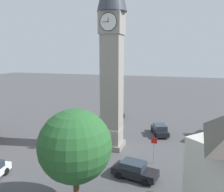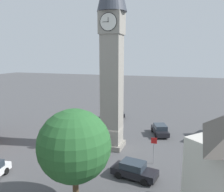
{
  "view_description": "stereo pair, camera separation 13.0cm",
  "coord_description": "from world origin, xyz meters",
  "px_view_note": "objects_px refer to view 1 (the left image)",
  "views": [
    {
      "loc": [
        -8.27,
        25.19,
        10.98
      ],
      "look_at": [
        0.0,
        0.0,
        6.32
      ],
      "focal_mm": 36.93,
      "sensor_mm": 36.0,
      "label": 1
    },
    {
      "loc": [
        -8.39,
        25.15,
        10.98
      ],
      "look_at": [
        0.0,
        0.0,
        6.32
      ],
      "focal_mm": 36.93,
      "sensor_mm": 36.0,
      "label": 2
    }
  ],
  "objects_px": {
    "pedestrian": "(41,140)",
    "tree": "(75,146)",
    "car_silver_kerb": "(218,138)",
    "clock_tower": "(112,33)",
    "car_blue_kerb": "(112,114)",
    "road_sign": "(154,146)",
    "car_black_far": "(160,130)",
    "car_white_side": "(134,170)"
  },
  "relations": [
    {
      "from": "car_silver_kerb",
      "to": "tree",
      "type": "relative_size",
      "value": 0.58
    },
    {
      "from": "clock_tower",
      "to": "car_black_far",
      "type": "bearing_deg",
      "value": -128.52
    },
    {
      "from": "clock_tower",
      "to": "road_sign",
      "type": "relative_size",
      "value": 8.2
    },
    {
      "from": "pedestrian",
      "to": "car_black_far",
      "type": "bearing_deg",
      "value": -144.09
    },
    {
      "from": "car_black_far",
      "to": "car_silver_kerb",
      "type": "bearing_deg",
      "value": 172.37
    },
    {
      "from": "clock_tower",
      "to": "pedestrian",
      "type": "bearing_deg",
      "value": 21.16
    },
    {
      "from": "car_silver_kerb",
      "to": "car_black_far",
      "type": "relative_size",
      "value": 0.95
    },
    {
      "from": "car_silver_kerb",
      "to": "tree",
      "type": "distance_m",
      "value": 20.57
    },
    {
      "from": "car_blue_kerb",
      "to": "car_silver_kerb",
      "type": "xyz_separation_m",
      "value": [
        -16.46,
        7.32,
        0.0
      ]
    },
    {
      "from": "car_black_far",
      "to": "road_sign",
      "type": "xyz_separation_m",
      "value": [
        -0.44,
        9.07,
        1.14
      ]
    },
    {
      "from": "clock_tower",
      "to": "road_sign",
      "type": "distance_m",
      "value": 13.08
    },
    {
      "from": "clock_tower",
      "to": "car_blue_kerb",
      "type": "height_order",
      "value": "clock_tower"
    },
    {
      "from": "car_silver_kerb",
      "to": "clock_tower",
      "type": "bearing_deg",
      "value": 23.07
    },
    {
      "from": "clock_tower",
      "to": "tree",
      "type": "height_order",
      "value": "clock_tower"
    },
    {
      "from": "pedestrian",
      "to": "tree",
      "type": "distance_m",
      "value": 12.75
    },
    {
      "from": "car_white_side",
      "to": "tree",
      "type": "relative_size",
      "value": 0.59
    },
    {
      "from": "car_silver_kerb",
      "to": "tree",
      "type": "bearing_deg",
      "value": 55.73
    },
    {
      "from": "car_blue_kerb",
      "to": "car_silver_kerb",
      "type": "height_order",
      "value": "same"
    },
    {
      "from": "clock_tower",
      "to": "pedestrian",
      "type": "relative_size",
      "value": 13.57
    },
    {
      "from": "car_black_far",
      "to": "pedestrian",
      "type": "bearing_deg",
      "value": 35.91
    },
    {
      "from": "car_white_side",
      "to": "car_blue_kerb",
      "type": "bearing_deg",
      "value": -66.24
    },
    {
      "from": "car_silver_kerb",
      "to": "car_white_side",
      "type": "xyz_separation_m",
      "value": [
        8.21,
        11.41,
        0.0
      ]
    },
    {
      "from": "road_sign",
      "to": "car_white_side",
      "type": "bearing_deg",
      "value": 69.19
    },
    {
      "from": "car_blue_kerb",
      "to": "clock_tower",
      "type": "bearing_deg",
      "value": 107.98
    },
    {
      "from": "clock_tower",
      "to": "car_white_side",
      "type": "height_order",
      "value": "clock_tower"
    },
    {
      "from": "car_black_far",
      "to": "pedestrian",
      "type": "xyz_separation_m",
      "value": [
        12.86,
        9.31,
        0.25
      ]
    },
    {
      "from": "tree",
      "to": "road_sign",
      "type": "distance_m",
      "value": 10.07
    },
    {
      "from": "car_blue_kerb",
      "to": "car_black_far",
      "type": "height_order",
      "value": "same"
    },
    {
      "from": "clock_tower",
      "to": "car_silver_kerb",
      "type": "bearing_deg",
      "value": -156.93
    },
    {
      "from": "car_silver_kerb",
      "to": "car_white_side",
      "type": "height_order",
      "value": "same"
    },
    {
      "from": "road_sign",
      "to": "clock_tower",
      "type": "bearing_deg",
      "value": -27.42
    },
    {
      "from": "car_white_side",
      "to": "road_sign",
      "type": "distance_m",
      "value": 3.74
    },
    {
      "from": "clock_tower",
      "to": "road_sign",
      "type": "xyz_separation_m",
      "value": [
        -5.42,
        2.81,
        -11.57
      ]
    },
    {
      "from": "car_black_far",
      "to": "car_white_side",
      "type": "bearing_deg",
      "value": 86.2
    },
    {
      "from": "car_black_far",
      "to": "road_sign",
      "type": "relative_size",
      "value": 1.59
    },
    {
      "from": "car_white_side",
      "to": "tree",
      "type": "bearing_deg",
      "value": 59.1
    },
    {
      "from": "road_sign",
      "to": "car_silver_kerb",
      "type": "bearing_deg",
      "value": -130.68
    },
    {
      "from": "tree",
      "to": "car_white_side",
      "type": "bearing_deg",
      "value": -120.9
    },
    {
      "from": "tree",
      "to": "road_sign",
      "type": "height_order",
      "value": "tree"
    },
    {
      "from": "car_white_side",
      "to": "car_black_far",
      "type": "relative_size",
      "value": 0.98
    },
    {
      "from": "clock_tower",
      "to": "car_silver_kerb",
      "type": "xyz_separation_m",
      "value": [
        -12.37,
        -5.27,
        -12.7
      ]
    },
    {
      "from": "car_white_side",
      "to": "road_sign",
      "type": "height_order",
      "value": "road_sign"
    }
  ]
}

